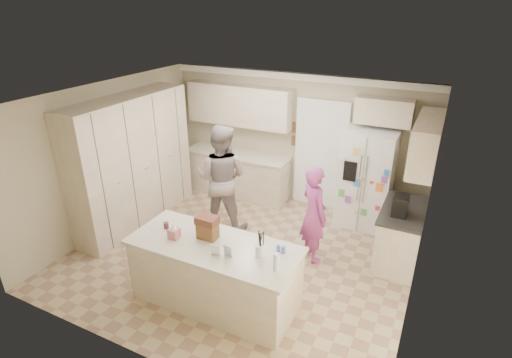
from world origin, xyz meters
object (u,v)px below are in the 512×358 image
at_px(dollhouse_body, 208,231).
at_px(tissue_box, 174,233).
at_px(island_base, 215,275).
at_px(refrigerator, 366,179).
at_px(teen_boy, 221,178).
at_px(utensil_crock, 260,250).
at_px(teen_girl, 314,214).
at_px(coffee_maker, 401,205).

bearing_deg(dollhouse_body, tissue_box, -153.43).
xyz_separation_m(island_base, tissue_box, (-0.55, -0.10, 0.56)).
bearing_deg(refrigerator, teen_boy, -150.64).
xyz_separation_m(refrigerator, teen_boy, (-2.26, -1.24, 0.07)).
bearing_deg(tissue_box, utensil_crock, 7.13).
height_order(tissue_box, teen_girl, teen_girl).
relative_size(refrigerator, utensil_crock, 12.00).
height_order(coffee_maker, island_base, coffee_maker).
bearing_deg(teen_girl, tissue_box, 91.64).
distance_m(utensil_crock, dollhouse_body, 0.80).
relative_size(utensil_crock, tissue_box, 1.07).
distance_m(tissue_box, teen_boy, 1.91).
height_order(utensil_crock, teen_boy, teen_boy).
bearing_deg(refrigerator, teen_girl, -107.74).
height_order(refrigerator, utensil_crock, refrigerator).
bearing_deg(refrigerator, dollhouse_body, -116.23).
height_order(dollhouse_body, teen_boy, teen_boy).
distance_m(refrigerator, dollhouse_body, 3.27).
bearing_deg(island_base, teen_girl, 61.65).
xyz_separation_m(coffee_maker, teen_girl, (-1.21, -0.34, -0.28)).
distance_m(coffee_maker, teen_boy, 2.99).
xyz_separation_m(refrigerator, dollhouse_body, (-1.47, -2.91, 0.14)).
relative_size(tissue_box, teen_girl, 0.09).
bearing_deg(coffee_maker, tissue_box, -142.43).
height_order(utensil_crock, tissue_box, utensil_crock).
bearing_deg(island_base, utensil_crock, 4.40).
distance_m(coffee_maker, utensil_crock, 2.32).
distance_m(refrigerator, coffee_maker, 1.34).
height_order(refrigerator, dollhouse_body, refrigerator).
distance_m(coffee_maker, island_base, 2.87).
bearing_deg(teen_girl, island_base, 103.27).
distance_m(dollhouse_body, teen_girl, 1.78).
height_order(utensil_crock, dollhouse_body, dollhouse_body).
height_order(coffee_maker, teen_boy, teen_boy).
bearing_deg(dollhouse_body, island_base, -33.69).
bearing_deg(teen_girl, teen_boy, 34.83).
bearing_deg(teen_girl, coffee_maker, -122.67).
bearing_deg(island_base, teen_boy, 117.86).
xyz_separation_m(island_base, utensil_crock, (0.65, 0.05, 0.56)).
height_order(coffee_maker, tissue_box, coffee_maker).
bearing_deg(dollhouse_body, teen_boy, 115.20).
bearing_deg(refrigerator, coffee_maker, -56.21).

